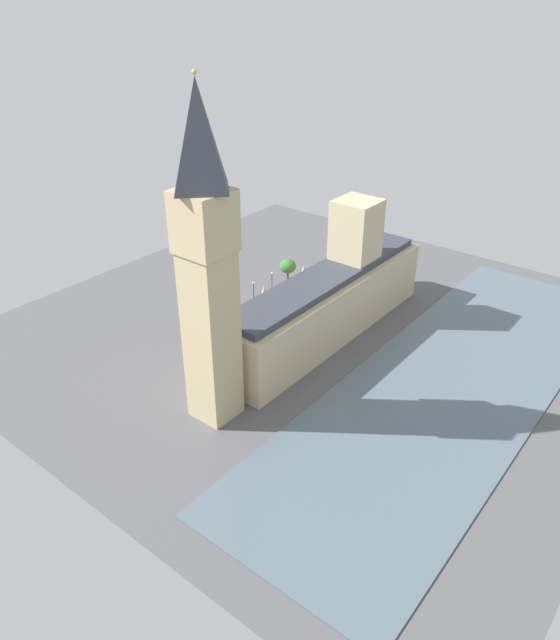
# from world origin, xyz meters

# --- Properties ---
(ground_plane) EXTENTS (136.91, 136.91, 0.00)m
(ground_plane) POSITION_xyz_m (0.00, 0.00, 0.00)
(ground_plane) COLOR #565659
(river_thames) EXTENTS (37.31, 123.22, 0.25)m
(river_thames) POSITION_xyz_m (-34.80, 0.00, 0.12)
(river_thames) COLOR slate
(river_thames) RESTS_ON ground
(parliament_building) EXTENTS (14.04, 65.02, 30.29)m
(parliament_building) POSITION_xyz_m (-1.99, -1.95, 9.00)
(parliament_building) COLOR #CCBA8E
(parliament_building) RESTS_ON ground
(clock_tower) EXTENTS (8.86, 8.86, 62.83)m
(clock_tower) POSITION_xyz_m (-2.78, 38.23, 32.55)
(clock_tower) COLOR tan
(clock_tower) RESTS_ON ground
(car_white_under_trees) EXTENTS (2.08, 4.53, 1.74)m
(car_white_under_trees) POSITION_xyz_m (14.17, -23.26, 0.89)
(car_white_under_trees) COLOR silver
(car_white_under_trees) RESTS_ON ground
(double_decker_bus_kerbside) EXTENTS (2.86, 10.56, 4.75)m
(double_decker_bus_kerbside) POSITION_xyz_m (11.97, -12.47, 2.63)
(double_decker_bus_kerbside) COLOR red
(double_decker_bus_kerbside) RESTS_ON ground
(car_black_by_river_gate) EXTENTS (1.93, 4.32, 1.74)m
(car_black_by_river_gate) POSITION_xyz_m (12.03, -3.63, 0.89)
(car_black_by_river_gate) COLOR black
(car_black_by_river_gate) RESTS_ON ground
(car_blue_far_end) EXTENTS (2.01, 4.39, 1.74)m
(car_blue_far_end) POSITION_xyz_m (14.22, 4.20, 0.89)
(car_blue_far_end) COLOR navy
(car_blue_far_end) RESTS_ON ground
(car_silver_trailing) EXTENTS (2.22, 4.94, 1.74)m
(car_silver_trailing) POSITION_xyz_m (15.16, 10.22, 0.89)
(car_silver_trailing) COLOR #B7B7BC
(car_silver_trailing) RESTS_ON ground
(double_decker_bus_opposite_hall) EXTENTS (3.37, 10.67, 4.75)m
(double_decker_bus_opposite_hall) POSITION_xyz_m (12.31, 21.68, 2.63)
(double_decker_bus_opposite_hall) COLOR red
(double_decker_bus_opposite_hall) RESTS_ON ground
(pedestrian_leading) EXTENTS (0.71, 0.66, 1.71)m
(pedestrian_leading) POSITION_xyz_m (7.90, 11.92, 0.77)
(pedestrian_leading) COLOR gray
(pedestrian_leading) RESTS_ON ground
(pedestrian_corner) EXTENTS (0.53, 0.62, 1.57)m
(pedestrian_corner) POSITION_xyz_m (7.97, -17.72, 0.71)
(pedestrian_corner) COLOR navy
(pedestrian_corner) RESTS_ON ground
(plane_tree_midblock) EXTENTS (4.61, 4.61, 7.36)m
(plane_tree_midblock) POSITION_xyz_m (21.88, -16.27, 5.35)
(plane_tree_midblock) COLOR brown
(plane_tree_midblock) RESTS_ON ground
(plane_tree_near_tower) EXTENTS (4.54, 4.54, 8.15)m
(plane_tree_near_tower) POSITION_xyz_m (22.40, 12.13, 6.15)
(plane_tree_near_tower) COLOR brown
(plane_tree_near_tower) RESTS_ON ground
(plane_tree_slot_10) EXTENTS (6.75, 6.75, 9.63)m
(plane_tree_slot_10) POSITION_xyz_m (22.57, 11.20, 6.73)
(plane_tree_slot_10) COLOR brown
(plane_tree_slot_10) RESTS_ON ground
(street_lamp_slot_11) EXTENTS (0.56, 0.56, 5.58)m
(street_lamp_slot_11) POSITION_xyz_m (22.54, -10.11, 3.96)
(street_lamp_slot_11) COLOR black
(street_lamp_slot_11) RESTS_ON ground
(street_lamp_slot_12) EXTENTS (0.56, 0.56, 5.86)m
(street_lamp_slot_12) POSITION_xyz_m (22.15, -1.99, 4.13)
(street_lamp_slot_12) COLOR black
(street_lamp_slot_12) RESTS_ON ground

